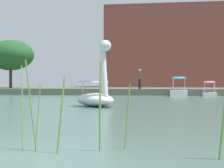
{
  "coord_description": "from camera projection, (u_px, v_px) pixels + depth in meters",
  "views": [
    {
      "loc": [
        2.1,
        -5.39,
        1.19
      ],
      "look_at": [
        -1.11,
        16.48,
        1.09
      ],
      "focal_mm": 60.68,
      "sensor_mm": 36.0,
      "label": 1
    }
  ],
  "objects": [
    {
      "name": "pedal_boat_pink",
      "position": [
        209.0,
        92.0,
        32.02
      ],
      "size": [
        1.23,
        1.95,
        1.3
      ],
      "color": "white",
      "rests_on": "ground_plane"
    },
    {
      "name": "apartment_block",
      "position": [
        176.0,
        49.0,
        49.59
      ],
      "size": [
        17.52,
        10.97,
        9.97
      ],
      "primitive_type": "cube",
      "rotation": [
        0.0,
        0.0,
        0.0
      ],
      "color": "brown",
      "rests_on": "shore_bank_far"
    },
    {
      "name": "ground_plane",
      "position": [
        25.0,
        162.0,
        5.64
      ],
      "size": [
        458.9,
        458.9,
        0.0
      ],
      "primitive_type": "plane",
      "color": "#47665B"
    },
    {
      "name": "swan_boat",
      "position": [
        96.0,
        95.0,
        18.5
      ],
      "size": [
        2.86,
        3.05,
        3.17
      ],
      "color": "white",
      "rests_on": "ground_plane"
    },
    {
      "name": "pedal_boat_cyan",
      "position": [
        179.0,
        91.0,
        32.16
      ],
      "size": [
        1.54,
        2.46,
        1.68
      ],
      "color": "white",
      "rests_on": "ground_plane"
    },
    {
      "name": "shore_bank_far",
      "position": [
        150.0,
        90.0,
        45.29
      ],
      "size": [
        136.56,
        23.01,
        0.6
      ],
      "primitive_type": "cube",
      "color": "#5B6051",
      "rests_on": "ground_plane"
    },
    {
      "name": "person_on_path",
      "position": [
        140.0,
        78.0,
        34.77
      ],
      "size": [
        0.23,
        0.24,
        1.81
      ],
      "color": "black",
      "rests_on": "shore_bank_far"
    },
    {
      "name": "tree_sapling_by_fence",
      "position": [
        11.0,
        55.0,
        40.54
      ],
      "size": [
        7.26,
        7.01,
        5.14
      ],
      "color": "#423323",
      "rests_on": "shore_bank_far"
    },
    {
      "name": "reed_clump_foreground",
      "position": [
        116.0,
        114.0,
        6.24
      ],
      "size": [
        3.87,
        1.29,
        1.58
      ],
      "color": "#669942",
      "rests_on": "ground_plane"
    }
  ]
}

